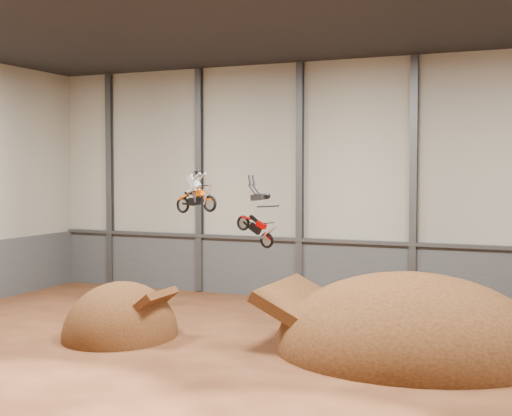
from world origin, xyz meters
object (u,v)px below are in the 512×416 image
at_px(fmx_rider_a, 196,189).
at_px(fmx_rider_b, 252,210).
at_px(takeoff_ramp, 121,337).
at_px(landing_ramp, 410,352).

height_order(fmx_rider_a, fmx_rider_b, fmx_rider_a).
xyz_separation_m(takeoff_ramp, landing_ramp, (12.75, 2.45, 0.00)).
height_order(takeoff_ramp, fmx_rider_b, fmx_rider_b).
bearing_deg(fmx_rider_b, landing_ramp, 37.88).
bearing_deg(fmx_rider_b, fmx_rider_a, 168.28).
bearing_deg(fmx_rider_a, landing_ramp, 21.32).
bearing_deg(landing_ramp, fmx_rider_a, -173.16).
relative_size(takeoff_ramp, fmx_rider_a, 2.44).
bearing_deg(landing_ramp, takeoff_ramp, -169.15).
height_order(takeoff_ramp, fmx_rider_a, fmx_rider_a).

